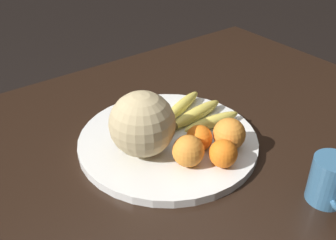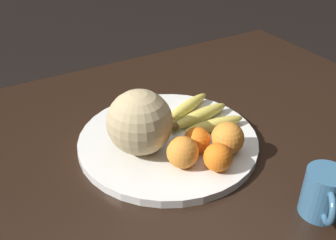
{
  "view_description": "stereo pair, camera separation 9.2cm",
  "coord_description": "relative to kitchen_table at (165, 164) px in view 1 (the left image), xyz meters",
  "views": [
    {
      "loc": [
        -0.48,
        -0.65,
        1.31
      ],
      "look_at": [
        -0.02,
        -0.04,
        0.81
      ],
      "focal_mm": 42.0,
      "sensor_mm": 36.0,
      "label": 1
    },
    {
      "loc": [
        -0.41,
        -0.71,
        1.31
      ],
      "look_at": [
        -0.02,
        -0.04,
        0.81
      ],
      "focal_mm": 42.0,
      "sensor_mm": 36.0,
      "label": 2
    }
  ],
  "objects": [
    {
      "name": "kitchen_table",
      "position": [
        0.0,
        0.0,
        0.0
      ],
      "size": [
        1.44,
        0.94,
        0.74
      ],
      "color": "black",
      "rests_on": "ground_plane"
    },
    {
      "name": "fruit_bowl",
      "position": [
        -0.02,
        -0.04,
        0.11
      ],
      "size": [
        0.43,
        0.43,
        0.02
      ],
      "color": "white",
      "rests_on": "kitchen_table"
    },
    {
      "name": "melon",
      "position": [
        -0.1,
        -0.05,
        0.19
      ],
      "size": [
        0.15,
        0.15,
        0.15
      ],
      "color": "tan",
      "rests_on": "fruit_bowl"
    },
    {
      "name": "banana_bunch",
      "position": [
        0.09,
        -0.01,
        0.13
      ],
      "size": [
        0.19,
        0.18,
        0.03
      ],
      "rotation": [
        0.0,
        0.0,
        6.42
      ],
      "color": "brown",
      "rests_on": "fruit_bowl"
    },
    {
      "name": "orange_front_left",
      "position": [
        0.01,
        -0.12,
        0.15
      ],
      "size": [
        0.06,
        0.06,
        0.06
      ],
      "color": "orange",
      "rests_on": "fruit_bowl"
    },
    {
      "name": "orange_front_right",
      "position": [
        -0.04,
        -0.14,
        0.15
      ],
      "size": [
        0.07,
        0.07,
        0.07
      ],
      "color": "orange",
      "rests_on": "fruit_bowl"
    },
    {
      "name": "orange_mid_center",
      "position": [
        0.01,
        -0.19,
        0.15
      ],
      "size": [
        0.06,
        0.06,
        0.06
      ],
      "color": "orange",
      "rests_on": "fruit_bowl"
    },
    {
      "name": "orange_back_left",
      "position": [
        0.07,
        -0.15,
        0.15
      ],
      "size": [
        0.08,
        0.08,
        0.08
      ],
      "color": "orange",
      "rests_on": "fruit_bowl"
    },
    {
      "name": "ceramic_mug",
      "position": [
        0.12,
        -0.38,
        0.15
      ],
      "size": [
        0.09,
        0.1,
        0.1
      ],
      "rotation": [
        0.0,
        0.0,
        4.05
      ],
      "color": "#386689",
      "rests_on": "kitchen_table"
    }
  ]
}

